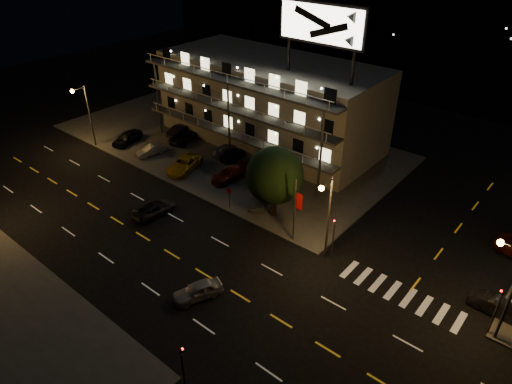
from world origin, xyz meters
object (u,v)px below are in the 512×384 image
Objects in this scene: side_car_0 at (497,306)px; road_car_west at (154,209)px; lot_car_2 at (184,164)px; lot_car_4 at (261,198)px; lot_car_7 at (229,150)px; tree at (274,177)px; road_car_east at (198,291)px.

side_car_0 is 0.88× the size of road_car_west.
lot_car_2 is 34.14m from side_car_0.
side_car_0 is at bearing -21.95° from lot_car_4.
lot_car_7 is 14.61m from road_car_west.
road_car_west is (-9.18, -7.34, -3.80)m from tree.
road_car_east is at bearing -79.35° from tree.
tree is at bearing -39.83° from lot_car_4.
side_car_0 is (34.13, -0.19, -0.22)m from lot_car_2.
tree is 4.22m from lot_car_4.
lot_car_4 is 22.78m from side_car_0.
lot_car_7 is at bearing 81.16° from side_car_0.
road_car_west is at bearing 106.99° from side_car_0.
road_car_east is (14.60, -19.50, -0.11)m from lot_car_7.
lot_car_7 is (-12.24, 6.95, -3.65)m from tree.
lot_car_2 reaches higher than road_car_west.
side_car_0 is (20.64, 0.50, -3.77)m from tree.
lot_car_7 is at bearing 149.40° from road_car_east.
lot_car_4 is 0.93× the size of road_car_west.
road_car_east is at bearing 149.75° from lot_car_7.
tree reaches higher than road_car_west.
tree is 13.97m from lot_car_2.
lot_car_2 is (-13.50, 0.68, -3.55)m from tree.
lot_car_2 is at bearing 158.75° from lot_car_4.
road_car_west is at bearing 125.04° from lot_car_7.
lot_car_2 is 11.35m from lot_car_4.
road_car_east is at bearing 127.80° from side_car_0.
tree is 1.73× the size of lot_car_4.
side_car_0 is at bearing -15.02° from lot_car_2.
lot_car_7 is 33.51m from side_car_0.
lot_car_4 is 10.69m from road_car_west.
tree is 1.67× the size of lot_car_7.
lot_car_7 is at bearing 126.92° from lot_car_4.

